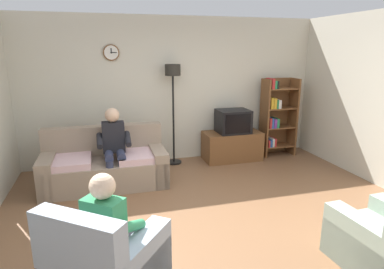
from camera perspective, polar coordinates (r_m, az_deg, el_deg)
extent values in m
plane|color=brown|center=(4.28, 5.16, -14.98)|extent=(12.00, 12.00, 0.00)
cube|color=beige|center=(6.33, -3.14, 7.68)|extent=(6.20, 0.12, 2.70)
cylinder|color=brown|center=(6.06, -13.84, 13.63)|extent=(0.28, 0.03, 0.28)
cylinder|color=white|center=(6.04, -13.83, 13.63)|extent=(0.24, 0.01, 0.24)
cube|color=black|center=(6.03, -13.85, 13.91)|extent=(0.02, 0.01, 0.09)
cube|color=black|center=(6.04, -13.44, 13.65)|extent=(0.11, 0.01, 0.01)
cube|color=gray|center=(5.40, -14.75, -6.50)|extent=(1.90, 0.84, 0.42)
cube|color=gray|center=(5.61, -15.13, -0.91)|extent=(1.90, 0.20, 0.48)
cube|color=gray|center=(5.44, -5.90, -5.14)|extent=(0.22, 0.84, 0.56)
cube|color=gray|center=(5.44, -23.71, -6.34)|extent=(0.22, 0.84, 0.56)
cube|color=beige|center=(5.29, -9.50, -3.67)|extent=(0.60, 0.68, 0.10)
cube|color=beige|center=(5.29, -20.35, -4.40)|extent=(0.60, 0.68, 0.10)
cube|color=brown|center=(6.47, 6.93, -1.96)|extent=(1.10, 0.56, 0.55)
cube|color=black|center=(6.70, 6.10, -1.12)|extent=(1.10, 0.04, 0.03)
cube|color=black|center=(6.33, 7.14, 2.30)|extent=(0.60, 0.48, 0.44)
cube|color=black|center=(6.11, 8.02, 1.83)|extent=(0.50, 0.01, 0.36)
cube|color=brown|center=(6.69, 12.42, 2.75)|extent=(0.04, 0.36, 1.55)
cube|color=brown|center=(7.01, 17.06, 2.98)|extent=(0.04, 0.36, 1.55)
cube|color=brown|center=(6.99, 14.10, 3.15)|extent=(0.64, 0.02, 1.55)
cube|color=brown|center=(6.98, 14.49, -1.81)|extent=(0.60, 0.34, 0.02)
cube|color=red|center=(6.82, 12.76, -1.36)|extent=(0.03, 0.28, 0.14)
cube|color=#2D59A5|center=(6.84, 13.08, -1.30)|extent=(0.04, 0.28, 0.15)
cube|color=silver|center=(6.86, 13.45, -1.18)|extent=(0.04, 0.28, 0.17)
cube|color=red|center=(6.88, 13.78, -1.16)|extent=(0.03, 0.28, 0.17)
cube|color=brown|center=(6.88, 14.69, 1.29)|extent=(0.60, 0.34, 0.02)
cube|color=red|center=(6.72, 12.99, 2.07)|extent=(0.04, 0.28, 0.20)
cube|color=#2D59A5|center=(6.74, 13.34, 2.08)|extent=(0.03, 0.28, 0.20)
cube|color=#72338C|center=(6.77, 13.76, 2.02)|extent=(0.06, 0.28, 0.18)
cube|color=#267F4C|center=(6.80, 14.19, 2.06)|extent=(0.05, 0.28, 0.18)
cube|color=brown|center=(6.81, 14.90, 4.46)|extent=(0.60, 0.34, 0.02)
cube|color=gold|center=(6.65, 13.23, 5.38)|extent=(0.05, 0.28, 0.21)
cube|color=gold|center=(6.68, 13.73, 5.36)|extent=(0.06, 0.28, 0.21)
cube|color=#267F4C|center=(6.71, 14.10, 5.23)|extent=(0.03, 0.28, 0.17)
cube|color=silver|center=(6.74, 14.49, 5.21)|extent=(0.06, 0.28, 0.17)
cube|color=brown|center=(6.75, 15.11, 7.70)|extent=(0.60, 0.34, 0.02)
cube|color=red|center=(6.60, 13.43, 8.62)|extent=(0.05, 0.28, 0.19)
cube|color=#267F4C|center=(6.63, 13.83, 8.44)|extent=(0.04, 0.28, 0.15)
cube|color=black|center=(6.66, 14.18, 8.41)|extent=(0.03, 0.28, 0.15)
cylinder|color=black|center=(6.32, -3.13, -4.79)|extent=(0.28, 0.28, 0.03)
cylinder|color=black|center=(6.09, -3.24, 2.64)|extent=(0.04, 0.04, 1.70)
cylinder|color=black|center=(5.97, -3.37, 11.12)|extent=(0.28, 0.28, 0.20)
cube|color=#9EADBC|center=(3.28, -13.81, -21.54)|extent=(1.15, 1.16, 0.40)
cube|color=#9EADBC|center=(2.80, -19.09, -17.77)|extent=(0.74, 0.64, 0.50)
cube|color=#9EADBC|center=(3.41, -17.99, -18.69)|extent=(0.65, 0.75, 0.56)
cube|color=#9EADBC|center=(3.10, -8.86, -21.77)|extent=(0.65, 0.75, 0.56)
cube|color=gray|center=(3.93, 30.24, -16.66)|extent=(0.84, 0.88, 0.40)
cube|color=gray|center=(3.70, 26.95, -16.79)|extent=(0.24, 0.81, 0.56)
cube|color=black|center=(5.28, -13.46, -0.41)|extent=(0.34, 0.20, 0.48)
sphere|color=#D8AD8C|center=(5.19, -13.68, 3.30)|extent=(0.22, 0.22, 0.22)
cylinder|color=#2D334C|center=(5.16, -12.21, -3.44)|extent=(0.13, 0.38, 0.13)
cylinder|color=#2D334C|center=(5.16, -14.21, -3.58)|extent=(0.13, 0.38, 0.13)
cylinder|color=#2D334C|center=(5.08, -11.90, -7.09)|extent=(0.11, 0.11, 0.52)
cylinder|color=#2D334C|center=(5.07, -13.94, -7.23)|extent=(0.11, 0.11, 0.52)
cylinder|color=black|center=(5.20, -11.09, -0.74)|extent=(0.09, 0.33, 0.20)
cylinder|color=black|center=(5.18, -15.71, -1.05)|extent=(0.09, 0.33, 0.20)
cube|color=#338C59|center=(3.00, -14.94, -14.87)|extent=(0.39, 0.37, 0.48)
sphere|color=beige|center=(2.85, -15.28, -8.64)|extent=(0.22, 0.22, 0.22)
cylinder|color=black|center=(3.30, -13.88, -16.74)|extent=(0.34, 0.38, 0.13)
cylinder|color=black|center=(3.20, -11.15, -17.56)|extent=(0.34, 0.38, 0.13)
cylinder|color=black|center=(3.54, -11.74, -18.40)|extent=(0.15, 0.15, 0.40)
cylinder|color=black|center=(3.45, -9.12, -19.18)|extent=(0.15, 0.15, 0.40)
cylinder|color=#338C59|center=(3.19, -16.88, -13.49)|extent=(0.28, 0.32, 0.20)
cylinder|color=#338C59|center=(2.97, -10.36, -15.36)|extent=(0.28, 0.32, 0.20)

